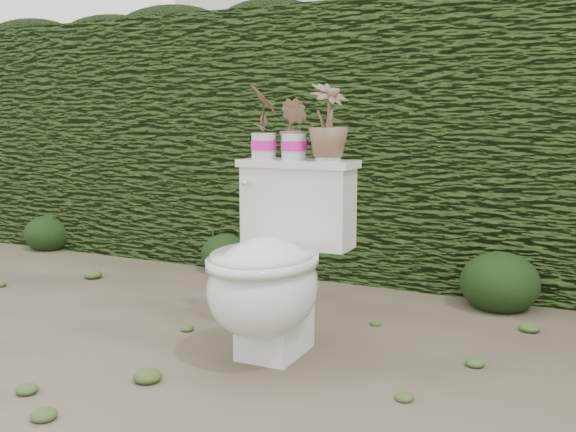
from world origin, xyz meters
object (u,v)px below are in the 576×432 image
at_px(potted_plant_center, 294,131).
at_px(potted_plant_right, 328,124).
at_px(toilet, 273,269).
at_px(potted_plant_left, 263,124).

xyz_separation_m(potted_plant_center, potted_plant_right, (0.15, 0.00, 0.03)).
relative_size(toilet, potted_plant_left, 2.59).
xyz_separation_m(toilet, potted_plant_right, (0.13, 0.24, 0.57)).
bearing_deg(potted_plant_left, potted_plant_center, -122.98).
xyz_separation_m(toilet, potted_plant_left, (-0.17, 0.24, 0.57)).
relative_size(toilet, potted_plant_right, 2.58).
relative_size(potted_plant_left, potted_plant_right, 1.00).
distance_m(toilet, potted_plant_center, 0.59).
relative_size(toilet, potted_plant_center, 3.25).
relative_size(potted_plant_left, potted_plant_center, 1.26).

